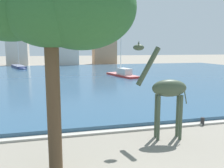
{
  "coord_description": "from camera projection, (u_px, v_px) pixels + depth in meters",
  "views": [
    {
      "loc": [
        -2.54,
        -5.45,
        4.9
      ],
      "look_at": [
        1.69,
        11.64,
        2.2
      ],
      "focal_mm": 37.63,
      "sensor_mm": 36.0,
      "label": 1
    }
  ],
  "objects": [
    {
      "name": "giraffe_statue",
      "position": [
        166.0,
        90.0,
        12.5
      ],
      "size": [
        3.01,
        0.97,
        5.26
      ],
      "color": "#3D4C38",
      "rests_on": "ground"
    },
    {
      "name": "townhouse_corner_house",
      "position": [
        67.0,
        50.0,
        66.24
      ],
      "size": [
        6.1,
        7.73,
        8.92
      ],
      "color": "beige",
      "rests_on": "ground"
    },
    {
      "name": "harbor_water",
      "position": [
        70.0,
        77.0,
        38.87
      ],
      "size": [
        85.37,
        52.11,
        0.34
      ],
      "primitive_type": "cube",
      "color": "#2D5170",
      "rests_on": "ground"
    },
    {
      "name": "mooring_bollard",
      "position": [
        202.0,
        121.0,
        15.05
      ],
      "size": [
        0.24,
        0.24,
        0.5
      ],
      "primitive_type": "cylinder",
      "color": "#232326",
      "rests_on": "ground"
    },
    {
      "name": "sailboat_navy",
      "position": [
        19.0,
        68.0,
        54.15
      ],
      "size": [
        4.71,
        9.75,
        7.27
      ],
      "color": "navy",
      "rests_on": "ground"
    },
    {
      "name": "townhouse_wide_warehouse",
      "position": [
        104.0,
        49.0,
        71.58
      ],
      "size": [
        6.88,
        5.4,
        8.97
      ],
      "color": "tan",
      "rests_on": "ground"
    },
    {
      "name": "townhouse_end_terrace",
      "position": [
        18.0,
        45.0,
        65.53
      ],
      "size": [
        5.69,
        5.52,
        11.54
      ],
      "color": "beige",
      "rests_on": "ground"
    },
    {
      "name": "quay_edge_coping",
      "position": [
        101.0,
        132.0,
        13.65
      ],
      "size": [
        85.37,
        0.5,
        0.12
      ],
      "primitive_type": "cube",
      "color": "#ADA89E",
      "rests_on": "ground"
    },
    {
      "name": "shade_tree",
      "position": [
        55.0,
        10.0,
        8.76
      ],
      "size": [
        6.44,
        4.22,
        7.98
      ],
      "color": "brown",
      "rests_on": "ground"
    },
    {
      "name": "sailboat_red",
      "position": [
        121.0,
        75.0,
        39.02
      ],
      "size": [
        3.94,
        9.29,
        6.45
      ],
      "color": "red",
      "rests_on": "ground"
    }
  ]
}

